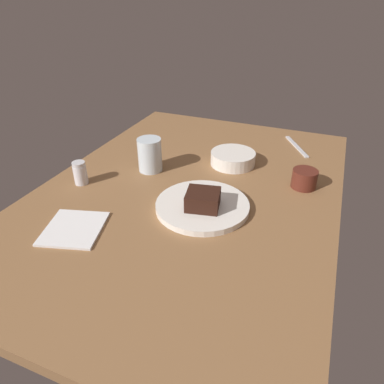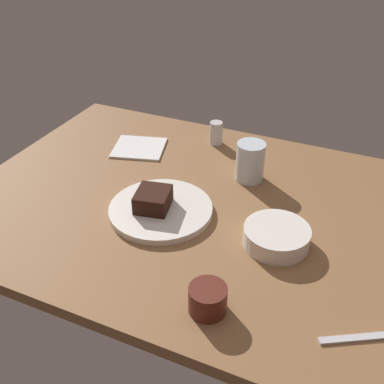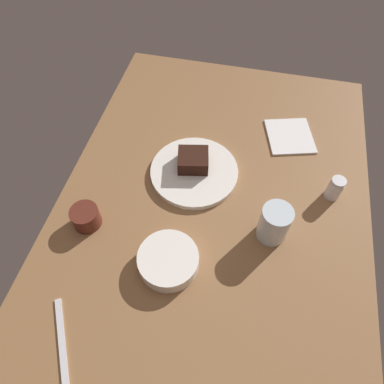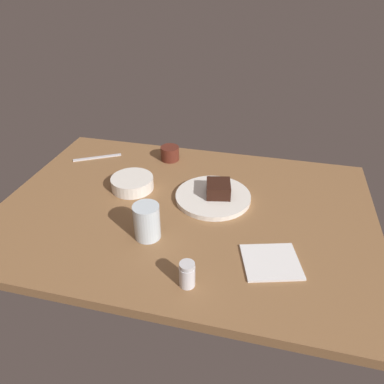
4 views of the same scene
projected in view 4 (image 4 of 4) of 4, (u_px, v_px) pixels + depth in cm
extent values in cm
cube|color=brown|center=(185.00, 212.00, 117.90)|extent=(120.00, 84.00, 3.00)
cylinder|color=white|center=(213.00, 197.00, 120.93)|extent=(25.18, 25.18, 1.67)
cube|color=black|center=(218.00, 189.00, 119.51)|extent=(9.36, 9.94, 4.46)
cylinder|color=silver|center=(187.00, 276.00, 88.13)|extent=(4.02, 4.02, 5.84)
cylinder|color=silver|center=(187.00, 266.00, 86.21)|extent=(3.82, 3.82, 1.20)
cylinder|color=silver|center=(147.00, 222.00, 102.31)|extent=(7.60, 7.60, 10.65)
cylinder|color=white|center=(132.00, 183.00, 125.85)|extent=(14.71, 14.71, 4.27)
cylinder|color=#562319|center=(170.00, 153.00, 143.51)|extent=(7.31, 7.31, 5.50)
cube|color=silver|center=(97.00, 157.00, 145.88)|extent=(17.17, 10.69, 0.50)
cube|color=white|center=(271.00, 262.00, 95.94)|extent=(18.02, 17.27, 0.60)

